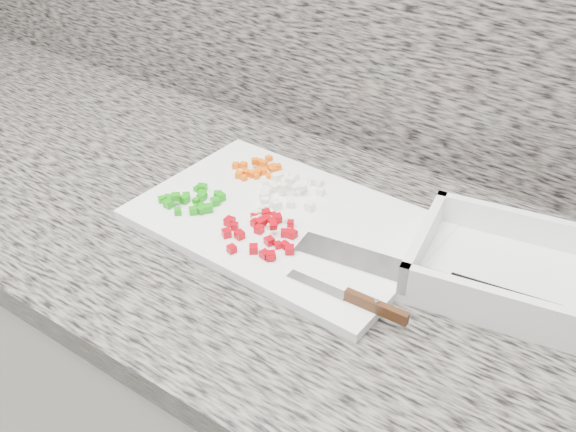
# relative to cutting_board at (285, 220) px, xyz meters

# --- Properties ---
(cabinet) EXTENTS (3.92, 0.62, 0.86)m
(cabinet) POSITION_rel_cutting_board_xyz_m (-0.08, -0.02, -0.48)
(cabinet) COLOR beige
(cabinet) RESTS_ON ground
(countertop) EXTENTS (3.96, 0.64, 0.04)m
(countertop) POSITION_rel_cutting_board_xyz_m (-0.08, -0.02, -0.03)
(countertop) COLOR slate
(countertop) RESTS_ON cabinet
(cutting_board) EXTENTS (0.45, 0.31, 0.01)m
(cutting_board) POSITION_rel_cutting_board_xyz_m (0.00, 0.00, 0.00)
(cutting_board) COLOR white
(cutting_board) RESTS_ON countertop
(carrot_pile) EXTENTS (0.08, 0.09, 0.02)m
(carrot_pile) POSITION_rel_cutting_board_xyz_m (-0.11, 0.08, 0.01)
(carrot_pile) COLOR #F45E05
(carrot_pile) RESTS_ON cutting_board
(onion_pile) EXTENTS (0.11, 0.11, 0.02)m
(onion_pile) POSITION_rel_cutting_board_xyz_m (-0.04, 0.06, 0.01)
(onion_pile) COLOR white
(onion_pile) RESTS_ON cutting_board
(green_pepper_pile) EXTENTS (0.09, 0.09, 0.02)m
(green_pepper_pile) POSITION_rel_cutting_board_xyz_m (-0.14, -0.05, 0.01)
(green_pepper_pile) COLOR #16940D
(green_pepper_pile) RESTS_ON cutting_board
(red_pepper_pile) EXTENTS (0.13, 0.11, 0.02)m
(red_pepper_pile) POSITION_rel_cutting_board_xyz_m (0.00, -0.06, 0.01)
(red_pepper_pile) COLOR #AC020D
(red_pepper_pile) RESTS_ON cutting_board
(garlic_pile) EXTENTS (0.06, 0.05, 0.01)m
(garlic_pile) POSITION_rel_cutting_board_xyz_m (-0.02, -0.02, 0.01)
(garlic_pile) COLOR beige
(garlic_pile) RESTS_ON cutting_board
(chef_knife) EXTENTS (0.35, 0.08, 0.02)m
(chef_knife) POSITION_rel_cutting_board_xyz_m (0.28, -0.01, 0.01)
(chef_knife) COLOR silver
(chef_knife) RESTS_ON cutting_board
(paring_knife) EXTENTS (0.17, 0.02, 0.02)m
(paring_knife) POSITION_rel_cutting_board_xyz_m (0.19, -0.11, 0.01)
(paring_knife) COLOR silver
(paring_knife) RESTS_ON cutting_board
(tray) EXTENTS (0.30, 0.24, 0.06)m
(tray) POSITION_rel_cutting_board_xyz_m (0.34, 0.06, 0.01)
(tray) COLOR white
(tray) RESTS_ON countertop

